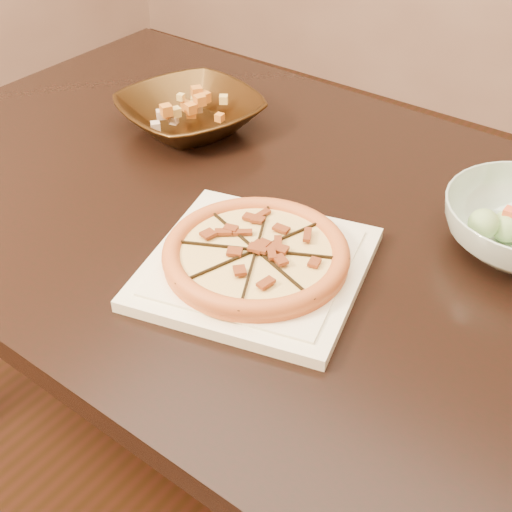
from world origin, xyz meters
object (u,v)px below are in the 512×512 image
at_px(dining_table, 259,252).
at_px(pizza, 256,254).
at_px(plate, 256,267).
at_px(bronze_bowl, 190,114).

relative_size(dining_table, pizza, 5.43).
relative_size(plate, bronze_bowl, 1.42).
bearing_deg(pizza, plate, -38.56).
height_order(dining_table, plate, plate).
xyz_separation_m(pizza, bronze_bowl, (-0.36, 0.28, -0.00)).
bearing_deg(dining_table, pizza, -55.28).
bearing_deg(dining_table, plate, -55.28).
xyz_separation_m(plate, bronze_bowl, (-0.36, 0.28, 0.02)).
xyz_separation_m(dining_table, bronze_bowl, (-0.26, 0.13, 0.13)).
bearing_deg(plate, pizza, 141.44).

